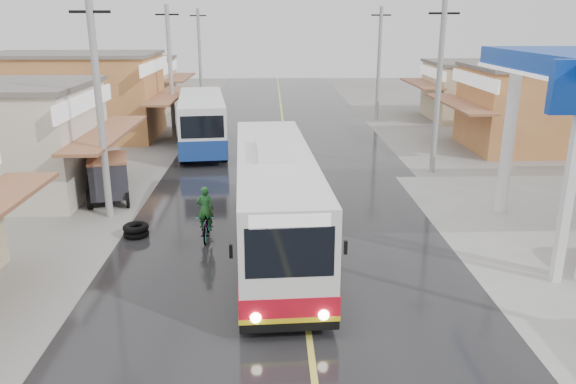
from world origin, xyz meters
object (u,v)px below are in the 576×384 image
object	(u,v)px
cyclist	(206,221)
tricycle_near	(108,176)
tyre_stack	(136,230)
second_bus	(202,121)
coach_bus	(275,200)

from	to	relation	value
cyclist	tricycle_near	world-z (taller)	cyclist
cyclist	tyre_stack	xyz separation A→B (m)	(-2.45, 0.26, -0.40)
second_bus	tyre_stack	distance (m)	13.53
tricycle_near	tyre_stack	world-z (taller)	tricycle_near
coach_bus	tricycle_near	xyz separation A→B (m)	(-6.70, 5.16, -0.61)
second_bus	coach_bus	bearing A→B (deg)	-81.80
second_bus	tricycle_near	world-z (taller)	second_bus
tricycle_near	tyre_stack	bearing A→B (deg)	-78.06
second_bus	tricycle_near	distance (m)	9.90
second_bus	cyclist	bearing A→B (deg)	-90.04
coach_bus	cyclist	world-z (taller)	coach_bus
cyclist	tyre_stack	distance (m)	2.50
second_bus	cyclist	distance (m)	13.83
cyclist	tricycle_near	xyz separation A→B (m)	(-4.39, 4.19, 0.45)
tyre_stack	cyclist	bearing A→B (deg)	-6.06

